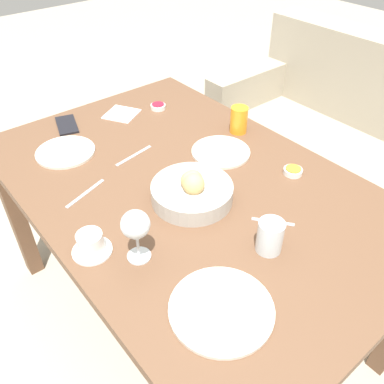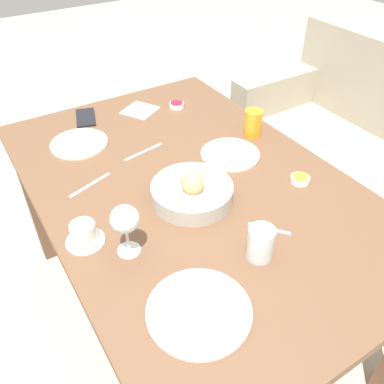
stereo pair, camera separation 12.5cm
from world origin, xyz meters
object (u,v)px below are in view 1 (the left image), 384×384
(plate_far_center, at_px, (221,152))
(jam_bowl_honey, at_px, (293,171))
(water_tumbler, at_px, (270,236))
(coffee_cup, at_px, (91,244))
(couch, at_px, (378,174))
(plate_near_right, at_px, (221,309))
(fork_silver, at_px, (134,156))
(jam_bowl_berry, at_px, (158,106))
(plate_near_left, at_px, (65,152))
(juice_glass, at_px, (239,120))
(cell_phone, at_px, (67,125))
(wine_glass, at_px, (136,226))
(napkin, at_px, (122,114))
(knife_silver, at_px, (86,193))
(spoon_coffee, at_px, (273,222))
(bread_basket, at_px, (192,191))

(plate_far_center, height_order, jam_bowl_honey, jam_bowl_honey)
(water_tumbler, distance_m, coffee_cup, 0.48)
(couch, bearing_deg, plate_near_right, -78.18)
(fork_silver, bearing_deg, water_tumbler, 3.14)
(jam_bowl_berry, bearing_deg, plate_near_left, -81.78)
(plate_near_left, height_order, juice_glass, juice_glass)
(plate_far_center, xyz_separation_m, water_tumbler, (0.43, -0.22, 0.04))
(water_tumbler, height_order, fork_silver, water_tumbler)
(fork_silver, xyz_separation_m, cell_phone, (-0.35, -0.09, 0.00))
(juice_glass, height_order, coffee_cup, juice_glass)
(fork_silver, bearing_deg, jam_bowl_berry, 130.59)
(wine_glass, bearing_deg, juice_glass, 114.38)
(juice_glass, xyz_separation_m, napkin, (-0.41, -0.28, -0.05))
(jam_bowl_berry, distance_m, knife_silver, 0.61)
(water_tumbler, height_order, spoon_coffee, water_tumbler)
(spoon_coffee, bearing_deg, napkin, 179.57)
(couch, xyz_separation_m, juice_glass, (-0.28, -0.75, 0.45))
(fork_silver, relative_size, napkin, 0.97)
(jam_bowl_honey, relative_size, knife_silver, 0.40)
(spoon_coffee, bearing_deg, couch, 98.60)
(bread_basket, xyz_separation_m, plate_near_left, (-0.49, -0.19, -0.03))
(wine_glass, height_order, jam_bowl_honey, wine_glass)
(couch, xyz_separation_m, jam_bowl_berry, (-0.63, -0.88, 0.41))
(couch, relative_size, jam_bowl_berry, 27.74)
(jam_bowl_berry, height_order, fork_silver, jam_bowl_berry)
(cell_phone, bearing_deg, couch, 58.97)
(wine_glass, relative_size, cell_phone, 0.94)
(jam_bowl_honey, bearing_deg, napkin, -162.74)
(jam_bowl_berry, distance_m, cell_phone, 0.39)
(bread_basket, bearing_deg, plate_near_left, -159.27)
(cell_phone, bearing_deg, water_tumbler, 7.24)
(plate_near_left, bearing_deg, water_tumbler, 15.27)
(spoon_coffee, bearing_deg, bread_basket, -152.66)
(bread_basket, xyz_separation_m, plate_near_right, (0.36, -0.20, -0.03))
(wine_glass, bearing_deg, plate_near_left, 173.05)
(plate_near_right, bearing_deg, coffee_cup, -158.31)
(jam_bowl_berry, bearing_deg, cell_phone, -107.11)
(napkin, bearing_deg, cell_phone, -104.71)
(coffee_cup, height_order, knife_silver, coffee_cup)
(wine_glass, xyz_separation_m, jam_bowl_honey, (0.02, 0.61, -0.10))
(plate_near_right, height_order, knife_silver, plate_near_right)
(wine_glass, distance_m, spoon_coffee, 0.42)
(bread_basket, relative_size, fork_silver, 1.54)
(water_tumbler, relative_size, napkin, 0.56)
(water_tumbler, height_order, wine_glass, wine_glass)
(couch, relative_size, napkin, 10.37)
(plate_far_center, bearing_deg, water_tumbler, -27.13)
(wine_glass, distance_m, cell_phone, 0.79)
(plate_far_center, bearing_deg, jam_bowl_berry, 176.59)
(wine_glass, bearing_deg, water_tumbler, 55.16)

